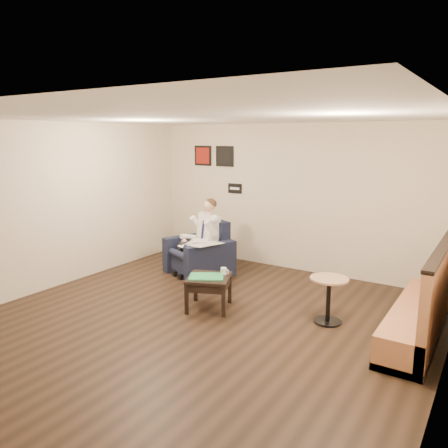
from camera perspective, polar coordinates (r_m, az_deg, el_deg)
The scene contains 17 objects.
ground at distance 6.29m, azimuth -2.79°, elevation -12.58°, with size 6.00×6.00×0.00m, color black.
wall_back at distance 8.44m, azimuth 9.05°, elevation 3.39°, with size 6.00×0.02×2.80m, color beige.
wall_left at distance 7.97m, azimuth -20.75°, elevation 2.32°, with size 0.02×6.00×2.80m, color beige.
ceiling at distance 5.75m, azimuth -3.06°, elevation 13.84°, with size 6.00×6.00×0.02m, color white.
seating_sign at distance 9.02m, azimuth 1.44°, elevation 4.67°, with size 0.32×0.02×0.20m, color black.
art_print_left at distance 9.40m, azimuth -2.76°, elevation 8.91°, with size 0.42×0.03×0.42m, color maroon.
art_print_right at distance 9.10m, azimuth 0.10°, elevation 8.84°, with size 0.42×0.03×0.42m, color black.
armchair at distance 8.20m, azimuth -3.31°, elevation -3.17°, with size 1.02×1.02×0.99m, color black.
seated_man at distance 8.10m, azimuth -4.11°, elevation -2.05°, with size 0.64×0.97×1.35m, color white, non-canonical shape.
lap_papers at distance 8.06m, azimuth -4.76°, elevation -2.63°, with size 0.23×0.32×0.01m, color white.
newspaper at distance 7.76m, azimuth -2.43°, elevation -2.65°, with size 0.43×0.54×0.01m, color silver.
side_table at distance 6.63m, azimuth -1.97°, elevation -8.92°, with size 0.61×0.61×0.50m, color black.
green_folder at distance 6.53m, azimuth -2.32°, elevation -6.85°, with size 0.50×0.36×0.01m, color green.
coffee_mug at distance 6.62m, azimuth -0.04°, elevation -6.17°, with size 0.09×0.09×0.11m, color white.
smartphone at distance 6.70m, azimuth -1.20°, elevation -6.38°, with size 0.16×0.08×0.01m, color black.
banquette at distance 6.15m, azimuth 24.11°, elevation -8.09°, with size 0.56×2.36×1.21m, color #B06D44.
cafe_table at distance 6.29m, azimuth 13.47°, elevation -9.66°, with size 0.52×0.52×0.65m, color #A87D5B.
Camera 1 is at (3.36, -4.66, 2.55)m, focal length 35.00 mm.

